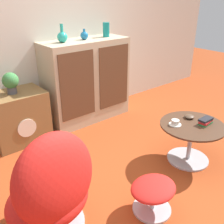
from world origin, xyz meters
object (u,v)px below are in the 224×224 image
object	(u,v)px
vase_leftmost	(62,37)
bowl	(189,117)
tv_console	(18,117)
vase_inner_right	(106,30)
potted_plant	(11,82)
book_stack	(206,121)
egg_chair	(52,190)
vase_inner_left	(84,35)
sideboard	(87,81)
ottoman	(153,192)
coffee_table	(191,137)
teacup	(175,123)

from	to	relation	value
vase_leftmost	bowl	world-z (taller)	vase_leftmost
tv_console	vase_inner_right	distance (m)	1.63
vase_inner_right	bowl	bearing A→B (deg)	-91.08
potted_plant	book_stack	world-z (taller)	potted_plant
tv_console	egg_chair	distance (m)	1.52
vase_inner_left	vase_leftmost	bearing A→B (deg)	180.00
bowl	book_stack	bearing A→B (deg)	-86.61
vase_inner_left	sideboard	bearing A→B (deg)	-38.30
vase_leftmost	sideboard	bearing A→B (deg)	-0.68
book_stack	ottoman	bearing A→B (deg)	-170.20
coffee_table	vase_leftmost	world-z (taller)	vase_leftmost
egg_chair	vase_inner_left	bearing A→B (deg)	48.01
vase_inner_right	teacup	world-z (taller)	vase_inner_right
ottoman	vase_inner_right	size ratio (longest dim) A/B	2.11
sideboard	vase_inner_left	world-z (taller)	vase_inner_left
tv_console	vase_inner_left	size ratio (longest dim) A/B	4.77
tv_console	vase_inner_left	xyz separation A→B (m)	(1.00, -0.00, 0.86)
egg_chair	book_stack	distance (m)	1.68
sideboard	vase_inner_left	xyz separation A→B (m)	(-0.00, 0.00, 0.61)
coffee_table	vase_leftmost	bearing A→B (deg)	109.37
sideboard	vase_leftmost	world-z (taller)	vase_leftmost
coffee_table	teacup	world-z (taller)	teacup
tv_console	vase_inner_right	xyz separation A→B (m)	(1.36, -0.00, 0.90)
vase_leftmost	book_stack	world-z (taller)	vase_leftmost
tv_console	teacup	world-z (taller)	tv_console
sideboard	book_stack	distance (m)	1.69
vase_inner_right	bowl	distance (m)	1.65
book_stack	vase_inner_right	bearing A→B (deg)	89.44
vase_leftmost	teacup	xyz separation A→B (m)	(0.41, -1.47, -0.73)
egg_chair	vase_leftmost	xyz separation A→B (m)	(1.01, 1.48, 0.80)
vase_leftmost	vase_inner_right	size ratio (longest dim) A/B	1.16
egg_chair	teacup	bearing A→B (deg)	0.43
sideboard	vase_inner_left	bearing A→B (deg)	141.70
book_stack	sideboard	bearing A→B (deg)	101.62
egg_chair	sideboard	bearing A→B (deg)	47.83
sideboard	teacup	world-z (taller)	sideboard
sideboard	vase_inner_left	distance (m)	0.61
ottoman	vase_inner_left	world-z (taller)	vase_inner_left
tv_console	vase_leftmost	size ratio (longest dim) A/B	2.93
sideboard	bowl	distance (m)	1.50
egg_chair	potted_plant	size ratio (longest dim) A/B	3.55
egg_chair	tv_console	bearing A→B (deg)	77.39
tv_console	bowl	world-z (taller)	tv_console
sideboard	teacup	xyz separation A→B (m)	(0.09, -1.46, -0.10)
vase_leftmost	vase_inner_left	xyz separation A→B (m)	(0.32, -0.00, -0.02)
tv_console	egg_chair	world-z (taller)	egg_chair
egg_chair	coffee_table	size ratio (longest dim) A/B	1.31
coffee_table	tv_console	bearing A→B (deg)	127.98
vase_leftmost	book_stack	size ratio (longest dim) A/B	1.31
book_stack	bowl	world-z (taller)	book_stack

